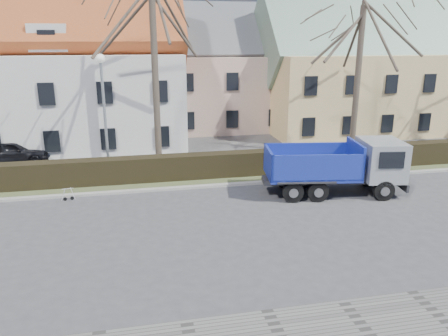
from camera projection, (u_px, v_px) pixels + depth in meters
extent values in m
plane|color=#3F3F42|center=(223.00, 224.00, 17.61)|extent=(120.00, 120.00, 0.00)
cube|color=#98958E|center=(204.00, 186.00, 21.90)|extent=(80.00, 0.30, 0.12)
cube|color=#45512D|center=(200.00, 177.00, 23.41)|extent=(80.00, 3.00, 0.10)
cube|color=black|center=(200.00, 167.00, 23.05)|extent=(60.00, 0.90, 1.30)
imported|color=black|center=(14.00, 151.00, 26.00)|extent=(4.25, 1.88, 1.42)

